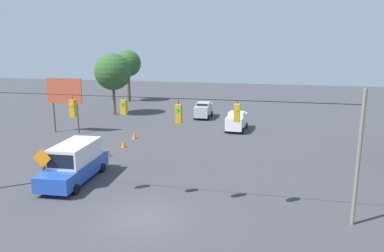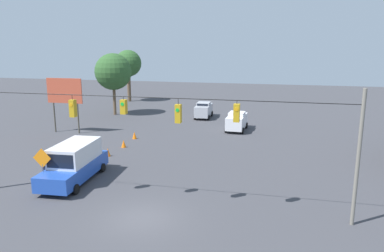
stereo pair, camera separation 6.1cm
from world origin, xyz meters
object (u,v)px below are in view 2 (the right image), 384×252
Objects in this scene: traffic_cone_fifth at (134,135)px; roadside_billboard at (65,94)px; work_zone_sign at (42,161)px; sedan_white_oncoming_deep at (237,121)px; box_truck_blue_parked_shoulder at (75,162)px; tree_horizon_left at (128,64)px; traffic_cone_fourth at (124,144)px; traffic_cone_third at (108,152)px; traffic_cone_nearest at (70,176)px; overhead_signal_span at (151,130)px; traffic_cone_second at (94,162)px; tree_horizon_right at (113,72)px; sedan_silver_withflow_deep at (204,110)px; pedestrian at (44,165)px.

roadside_billboard is (7.97, -0.92, 3.77)m from traffic_cone_fifth.
roadside_billboard is 16.64m from work_zone_sign.
sedan_white_oncoming_deep is at bearing -117.09° from work_zone_sign.
work_zone_sign is at bearing 66.25° from box_truck_blue_parked_shoulder.
box_truck_blue_parked_shoulder is at bearing 106.38° from tree_horizon_left.
traffic_cone_fourth is 0.09× the size of tree_horizon_left.
tree_horizon_left reaches higher than traffic_cone_third.
sedan_white_oncoming_deep is 0.64× the size of box_truck_blue_parked_shoulder.
roadside_billboard is (7.96, -12.83, 3.77)m from traffic_cone_nearest.
work_zone_sign reaches higher than traffic_cone_fifth.
traffic_cone_nearest is at bearing -19.32° from overhead_signal_span.
box_truck_blue_parked_shoulder is 2.33× the size of work_zone_sign.
traffic_cone_third is 8.08m from work_zone_sign.
sedan_white_oncoming_deep reaches higher than traffic_cone_fourth.
traffic_cone_second is 0.09× the size of tree_horizon_left.
traffic_cone_fifth is at bearing -92.78° from work_zone_sign.
tree_horizon_right is (16.74, -5.49, 4.60)m from sedan_white_oncoming_deep.
sedan_silver_withflow_deep is 0.51× the size of tree_horizon_left.
roadside_billboard is 0.72× the size of tree_horizon_right.
box_truck_blue_parked_shoulder is at bearing 171.39° from pedestrian.
traffic_cone_fifth is (0.14, -8.79, 0.00)m from traffic_cone_second.
box_truck_blue_parked_shoulder reaches higher than pedestrian.
tree_horizon_left is (16.64, -37.03, 1.49)m from overhead_signal_span.
traffic_cone_fourth is 3.17m from traffic_cone_fifth.
work_zone_sign reaches higher than pedestrian.
sedan_silver_withflow_deep is 26.45m from work_zone_sign.
traffic_cone_third and traffic_cone_fourth have the same top height.
sedan_silver_withflow_deep is at bearing -100.33° from box_truck_blue_parked_shoulder.
pedestrian is (1.78, -2.59, -1.20)m from work_zone_sign.
sedan_silver_withflow_deep is 12.75m from tree_horizon_right.
traffic_cone_fourth is 0.09× the size of tree_horizon_right.
tree_horizon_left reaches higher than traffic_cone_fourth.
tree_horizon_right is (7.55, -23.16, 4.34)m from box_truck_blue_parked_shoulder.
tree_horizon_right is at bearing -72.75° from traffic_cone_nearest.
work_zone_sign is (-7.29, 14.80, -2.14)m from roadside_billboard.
traffic_cone_second is (-0.15, -3.12, 0.00)m from traffic_cone_nearest.
sedan_white_oncoming_deep is at bearing -117.95° from traffic_cone_nearest.
tree_horizon_left is (1.87, -21.81, 1.92)m from roadside_billboard.
tree_horizon_right is at bearing -93.82° from roadside_billboard.
overhead_signal_span is 3.85× the size of roadside_billboard.
overhead_signal_span is 20.74m from sedan_white_oncoming_deep.
traffic_cone_third is at bearing -50.64° from overhead_signal_span.
work_zone_sign is (0.67, 7.88, 1.64)m from traffic_cone_third.
traffic_cone_third is at bearing 51.59° from sedan_white_oncoming_deep.
sedan_silver_withflow_deep is at bearing 143.45° from tree_horizon_left.
sedan_silver_withflow_deep is 2.63× the size of pedestrian.
overhead_signal_span reaches higher than traffic_cone_second.
roadside_billboard is (17.44, 5.04, 3.08)m from sedan_white_oncoming_deep.
sedan_silver_withflow_deep is at bearing -51.22° from sedan_white_oncoming_deep.
traffic_cone_nearest is 25.03m from tree_horizon_right.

